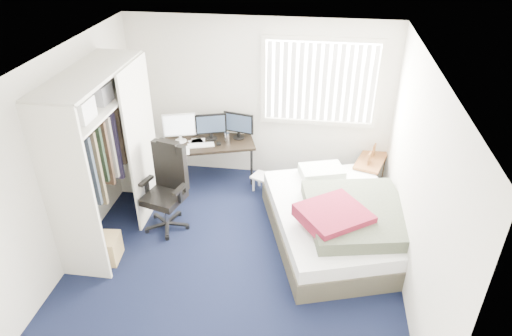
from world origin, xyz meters
The scene contains 10 objects.
ground centered at (0.00, 0.00, 0.00)m, with size 4.20×4.20×0.00m, color black.
room_shell centered at (0.00, 0.00, 1.51)m, with size 4.20×4.20×4.20m.
window_assembly centered at (0.90, 2.04, 1.60)m, with size 1.72×0.09×1.32m.
closet centered at (-1.67, 0.27, 1.35)m, with size 0.64×1.84×2.22m.
desk centered at (-0.73, 1.76, 0.71)m, with size 1.48×1.01×1.13m.
office_chair centered at (-1.02, 0.52, 0.47)m, with size 0.71×0.71×1.22m.
footstool centered at (0.14, 1.53, 0.20)m, with size 0.39×0.36×0.26m.
nightstand centered at (1.75, 1.85, 0.45)m, with size 0.59×0.82×0.69m.
bed centered at (1.27, 0.52, 0.30)m, with size 2.19×2.54×0.70m.
pine_box centered at (-1.65, -0.30, 0.17)m, with size 0.45×0.34×0.34m, color tan.
Camera 1 is at (0.87, -4.32, 3.90)m, focal length 32.00 mm.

